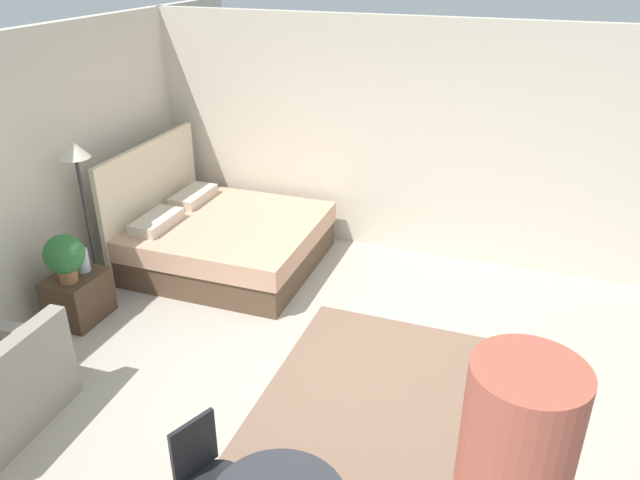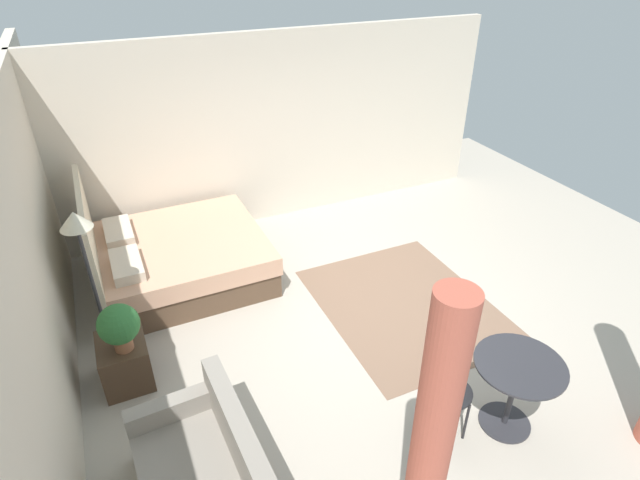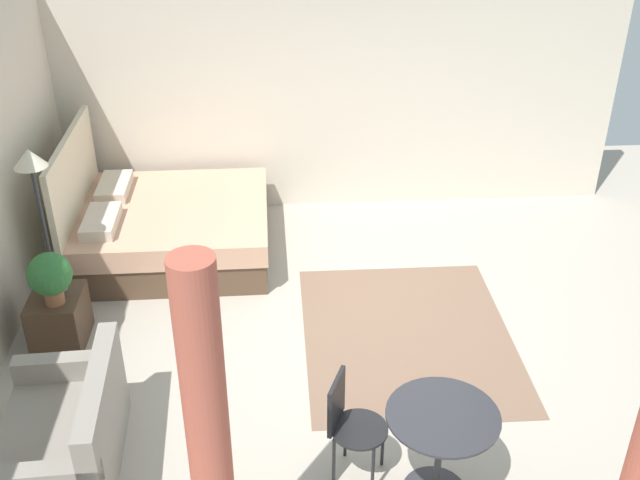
# 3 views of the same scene
# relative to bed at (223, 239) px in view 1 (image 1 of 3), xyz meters

# --- Properties ---
(ground_plane) EXTENTS (8.54, 9.49, 0.02)m
(ground_plane) POSITION_rel_bed_xyz_m (-1.64, -1.92, -0.33)
(ground_plane) COLOR #B2A899
(wall_back) EXTENTS (8.54, 0.12, 2.71)m
(wall_back) POSITION_rel_bed_xyz_m (-1.64, 1.32, 1.04)
(wall_back) COLOR beige
(wall_back) RESTS_ON ground
(wall_right) EXTENTS (0.12, 6.49, 2.71)m
(wall_right) POSITION_rel_bed_xyz_m (1.13, -1.92, 1.04)
(wall_right) COLOR beige
(wall_right) RESTS_ON ground
(area_rug) EXTENTS (2.32, 1.88, 0.01)m
(area_rug) POSITION_rel_bed_xyz_m (-1.66, -2.33, -0.31)
(area_rug) COLOR #7F604C
(area_rug) RESTS_ON ground
(bed) EXTENTS (1.89, 2.01, 1.37)m
(bed) POSITION_rel_bed_xyz_m (0.00, 0.00, 0.00)
(bed) COLOR brown
(bed) RESTS_ON ground
(nightstand) EXTENTS (0.55, 0.45, 0.48)m
(nightstand) POSITION_rel_bed_xyz_m (-1.52, 0.80, -0.08)
(nightstand) COLOR #473323
(nightstand) RESTS_ON ground
(potted_plant) EXTENTS (0.38, 0.38, 0.48)m
(potted_plant) POSITION_rel_bed_xyz_m (-1.62, 0.77, 0.44)
(potted_plant) COLOR #935B3D
(potted_plant) RESTS_ON nightstand
(vase) EXTENTS (0.14, 0.14, 0.23)m
(vase) POSITION_rel_bed_xyz_m (-1.40, 0.78, 0.28)
(vase) COLOR silver
(vase) RESTS_ON nightstand
(floor_lamp) EXTENTS (0.29, 0.29, 1.69)m
(floor_lamp) POSITION_rel_bed_xyz_m (-1.09, 0.92, 1.06)
(floor_lamp) COLOR #2D2D33
(floor_lamp) RESTS_ON ground
(cafe_chair_near_window) EXTENTS (0.52, 0.52, 0.83)m
(cafe_chair_near_window) POSITION_rel_bed_xyz_m (-3.23, -1.62, 0.18)
(cafe_chair_near_window) COLOR black
(cafe_chair_near_window) RESTS_ON ground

